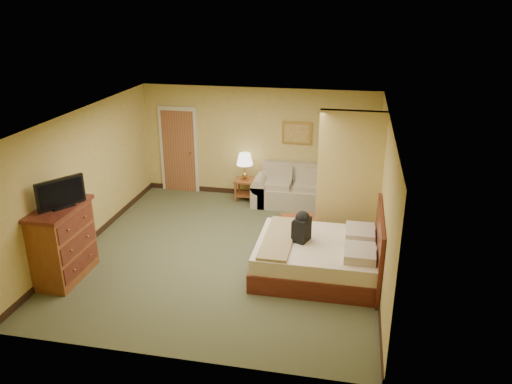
% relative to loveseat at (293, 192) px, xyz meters
% --- Properties ---
extents(floor, '(6.00, 6.00, 0.00)m').
position_rel_loveseat_xyz_m(floor, '(-0.90, -2.58, -0.30)').
color(floor, '#4F5336').
rests_on(floor, ground).
extents(ceiling, '(6.00, 6.00, 0.00)m').
position_rel_loveseat_xyz_m(ceiling, '(-0.90, -2.58, 2.30)').
color(ceiling, white).
rests_on(ceiling, back_wall).
extents(back_wall, '(5.50, 0.02, 2.60)m').
position_rel_loveseat_xyz_m(back_wall, '(-0.90, 0.42, 1.00)').
color(back_wall, tan).
rests_on(back_wall, floor).
extents(left_wall, '(0.02, 6.00, 2.60)m').
position_rel_loveseat_xyz_m(left_wall, '(-3.65, -2.58, 1.00)').
color(left_wall, tan).
rests_on(left_wall, floor).
extents(right_wall, '(0.02, 6.00, 2.60)m').
position_rel_loveseat_xyz_m(right_wall, '(1.85, -2.58, 1.00)').
color(right_wall, tan).
rests_on(right_wall, floor).
extents(partition, '(1.20, 0.15, 2.60)m').
position_rel_loveseat_xyz_m(partition, '(1.25, -1.65, 1.00)').
color(partition, tan).
rests_on(partition, floor).
extents(door, '(0.94, 0.16, 2.10)m').
position_rel_loveseat_xyz_m(door, '(-2.85, 0.39, 0.73)').
color(door, beige).
rests_on(door, floor).
extents(baseboard, '(5.50, 0.02, 0.12)m').
position_rel_loveseat_xyz_m(baseboard, '(-0.90, 0.41, -0.24)').
color(baseboard, black).
rests_on(baseboard, floor).
extents(loveseat, '(1.84, 0.85, 0.93)m').
position_rel_loveseat_xyz_m(loveseat, '(0.00, 0.00, 0.00)').
color(loveseat, tan).
rests_on(loveseat, floor).
extents(side_table, '(0.46, 0.46, 0.51)m').
position_rel_loveseat_xyz_m(side_table, '(-1.15, 0.07, 0.03)').
color(side_table, brown).
rests_on(side_table, floor).
extents(table_lamp, '(0.39, 0.39, 0.64)m').
position_rel_loveseat_xyz_m(table_lamp, '(-1.15, 0.07, 0.69)').
color(table_lamp, '#B57D42').
rests_on(table_lamp, side_table).
extents(coffee_table, '(0.84, 0.84, 0.43)m').
position_rel_loveseat_xyz_m(coffee_table, '(0.34, -1.73, 0.00)').
color(coffee_table, brown).
rests_on(coffee_table, floor).
extents(wall_picture, '(0.68, 0.04, 0.53)m').
position_rel_loveseat_xyz_m(wall_picture, '(0.00, 0.40, 1.30)').
color(wall_picture, '#B78E3F').
rests_on(wall_picture, back_wall).
extents(dresser, '(0.65, 1.23, 1.31)m').
position_rel_loveseat_xyz_m(dresser, '(-3.38, -3.95, 0.36)').
color(dresser, brown).
rests_on(dresser, floor).
extents(tv, '(0.48, 0.70, 0.49)m').
position_rel_loveseat_xyz_m(tv, '(-3.28, -3.95, 1.24)').
color(tv, black).
rests_on(tv, dresser).
extents(bed, '(2.21, 1.87, 1.21)m').
position_rel_loveseat_xyz_m(bed, '(0.91, -2.99, 0.03)').
color(bed, '#511B12').
rests_on(bed, floor).
extents(backpack, '(0.31, 0.37, 0.54)m').
position_rel_loveseat_xyz_m(backpack, '(0.52, -2.97, 0.58)').
color(backpack, black).
rests_on(backpack, bed).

